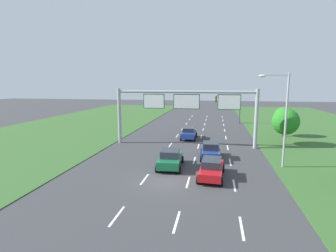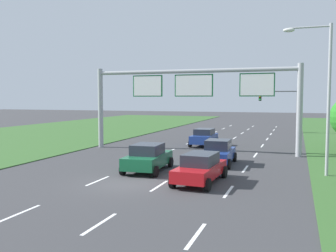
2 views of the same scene
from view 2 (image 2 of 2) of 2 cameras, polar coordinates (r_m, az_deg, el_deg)
The scene contains 11 objects.
ground_plane at distance 19.73m, azimuth -6.17°, elevation -8.68°, with size 200.00×200.00×0.00m, color #38383A.
lane_dashes_inner_left at distance 31.34m, azimuth 0.32°, elevation -3.81°, with size 0.14×62.40×0.01m.
lane_dashes_inner_right at distance 30.40m, azimuth 6.59°, elevation -4.08°, with size 0.14×62.40×0.01m.
lane_dashes_slip at distance 29.85m, azimuth 13.18°, elevation -4.32°, with size 0.14×62.40×0.01m.
car_near_red at distance 22.72m, azimuth -3.09°, elevation -4.81°, with size 2.38×4.30×1.65m.
car_lead_silver at distance 34.78m, azimuth 5.53°, elevation -1.68°, with size 2.07×4.13×1.58m.
car_mid_lane at distance 19.72m, azimuth 4.94°, elevation -6.35°, with size 2.23×4.50×1.54m.
car_far_ahead at distance 25.16m, azimuth 7.64°, elevation -4.00°, with size 2.16×4.06×1.65m.
sign_gantry at distance 30.70m, azimuth 3.86°, elevation 5.24°, with size 17.24×0.44×7.00m.
traffic_light_mast at distance 49.16m, azimuth 16.83°, elevation 3.47°, with size 4.76×0.49×5.60m.
street_lamp at distance 22.58m, azimuth 22.39°, elevation 5.64°, with size 2.61×0.32×8.50m.
Camera 2 is at (8.23, -17.38, 4.42)m, focal length 40.00 mm.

